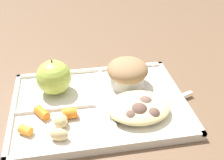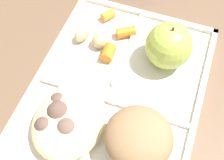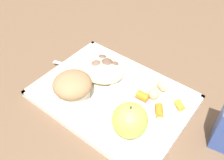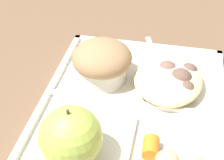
{
  "view_description": "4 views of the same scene",
  "coord_description": "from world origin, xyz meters",
  "px_view_note": "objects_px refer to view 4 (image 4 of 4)",
  "views": [
    {
      "loc": [
        -0.06,
        -0.49,
        0.4
      ],
      "look_at": [
        0.03,
        0.02,
        0.05
      ],
      "focal_mm": 45.13,
      "sensor_mm": 36.0,
      "label": 1
    },
    {
      "loc": [
        0.23,
        0.07,
        0.45
      ],
      "look_at": [
        0.0,
        -0.01,
        0.06
      ],
      "focal_mm": 47.12,
      "sensor_mm": 36.0,
      "label": 2
    },
    {
      "loc": [
        -0.26,
        0.33,
        0.48
      ],
      "look_at": [
        0.01,
        -0.01,
        0.05
      ],
      "focal_mm": 39.27,
      "sensor_mm": 36.0,
      "label": 3
    },
    {
      "loc": [
        -0.37,
        -0.05,
        0.38
      ],
      "look_at": [
        0.04,
        0.04,
        0.04
      ],
      "focal_mm": 55.43,
      "sensor_mm": 36.0,
      "label": 4
    }
  ],
  "objects_px": {
    "lunch_tray": "(130,117)",
    "green_apple": "(71,137)",
    "plastic_fork": "(157,64)",
    "bran_muffin": "(102,62)"
  },
  "relations": [
    {
      "from": "lunch_tray",
      "to": "bran_muffin",
      "type": "bearing_deg",
      "value": 37.96
    },
    {
      "from": "bran_muffin",
      "to": "plastic_fork",
      "type": "distance_m",
      "value": 0.11
    },
    {
      "from": "lunch_tray",
      "to": "green_apple",
      "type": "bearing_deg",
      "value": 147.16
    },
    {
      "from": "lunch_tray",
      "to": "green_apple",
      "type": "distance_m",
      "value": 0.12
    },
    {
      "from": "green_apple",
      "to": "bran_muffin",
      "type": "distance_m",
      "value": 0.17
    },
    {
      "from": "green_apple",
      "to": "bran_muffin",
      "type": "bearing_deg",
      "value": 0.0
    },
    {
      "from": "green_apple",
      "to": "lunch_tray",
      "type": "bearing_deg",
      "value": -32.84
    },
    {
      "from": "lunch_tray",
      "to": "bran_muffin",
      "type": "relative_size",
      "value": 3.88
    },
    {
      "from": "lunch_tray",
      "to": "green_apple",
      "type": "relative_size",
      "value": 4.41
    },
    {
      "from": "green_apple",
      "to": "plastic_fork",
      "type": "distance_m",
      "value": 0.25
    }
  ]
}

